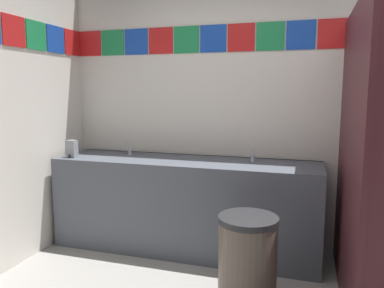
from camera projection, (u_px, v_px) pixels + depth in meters
name	position (u px, v px, depth m)	size (l,w,h in m)	color
wall_back	(269.00, 108.00, 3.39)	(3.84, 0.09, 2.56)	silver
vanity_counter	(185.00, 204.00, 3.39)	(2.36, 0.60, 0.83)	#4C515B
faucet_left	(129.00, 149.00, 3.58)	(0.04, 0.10, 0.14)	silver
faucet_right	(253.00, 156.00, 3.24)	(0.04, 0.10, 0.14)	silver
soap_dispenser	(72.00, 149.00, 3.45)	(0.09, 0.09, 0.16)	gray
trash_bin	(247.00, 263.00, 2.46)	(0.39, 0.39, 0.63)	brown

